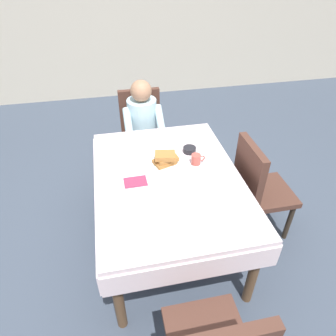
{
  "coord_description": "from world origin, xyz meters",
  "views": [
    {
      "loc": [
        -0.37,
        -1.78,
        2.2
      ],
      "look_at": [
        0.01,
        0.05,
        0.79
      ],
      "focal_mm": 32.57,
      "sensor_mm": 36.0,
      "label": 1
    }
  ],
  "objects_px": {
    "cup_coffee": "(196,159)",
    "plate_breakfast": "(166,164)",
    "diner_person": "(143,123)",
    "dining_table_main": "(168,186)",
    "chair_right_side": "(257,185)",
    "bowl_butter": "(189,150)",
    "spoon_near_edge": "(177,193)",
    "knife_right_of_plate": "(190,164)",
    "chair_diner": "(142,128)",
    "fork_left_of_plate": "(143,169)",
    "breakfast_stack": "(166,158)"
  },
  "relations": [
    {
      "from": "diner_person",
      "to": "spoon_near_edge",
      "type": "xyz_separation_m",
      "value": [
        0.08,
        -1.21,
        0.07
      ]
    },
    {
      "from": "chair_right_side",
      "to": "knife_right_of_plate",
      "type": "xyz_separation_m",
      "value": [
        -0.56,
        0.13,
        0.21
      ]
    },
    {
      "from": "cup_coffee",
      "to": "breakfast_stack",
      "type": "bearing_deg",
      "value": 172.31
    },
    {
      "from": "breakfast_stack",
      "to": "bowl_butter",
      "type": "relative_size",
      "value": 1.88
    },
    {
      "from": "diner_person",
      "to": "spoon_near_edge",
      "type": "relative_size",
      "value": 7.47
    },
    {
      "from": "bowl_butter",
      "to": "chair_diner",
      "type": "bearing_deg",
      "value": 109.19
    },
    {
      "from": "chair_diner",
      "to": "fork_left_of_plate",
      "type": "distance_m",
      "value": 1.07
    },
    {
      "from": "diner_person",
      "to": "spoon_near_edge",
      "type": "distance_m",
      "value": 1.22
    },
    {
      "from": "diner_person",
      "to": "cup_coffee",
      "type": "relative_size",
      "value": 9.91
    },
    {
      "from": "diner_person",
      "to": "chair_right_side",
      "type": "distance_m",
      "value": 1.32
    },
    {
      "from": "dining_table_main",
      "to": "chair_diner",
      "type": "bearing_deg",
      "value": 92.78
    },
    {
      "from": "chair_right_side",
      "to": "cup_coffee",
      "type": "relative_size",
      "value": 8.23
    },
    {
      "from": "dining_table_main",
      "to": "fork_left_of_plate",
      "type": "height_order",
      "value": "fork_left_of_plate"
    },
    {
      "from": "chair_right_side",
      "to": "plate_breakfast",
      "type": "height_order",
      "value": "chair_right_side"
    },
    {
      "from": "diner_person",
      "to": "spoon_near_edge",
      "type": "bearing_deg",
      "value": 93.88
    },
    {
      "from": "chair_right_side",
      "to": "bowl_butter",
      "type": "height_order",
      "value": "chair_right_side"
    },
    {
      "from": "dining_table_main",
      "to": "spoon_near_edge",
      "type": "distance_m",
      "value": 0.22
    },
    {
      "from": "diner_person",
      "to": "cup_coffee",
      "type": "distance_m",
      "value": 0.95
    },
    {
      "from": "knife_right_of_plate",
      "to": "diner_person",
      "type": "bearing_deg",
      "value": 16.26
    },
    {
      "from": "dining_table_main",
      "to": "chair_diner",
      "type": "xyz_separation_m",
      "value": [
        -0.06,
        1.17,
        -0.12
      ]
    },
    {
      "from": "chair_diner",
      "to": "cup_coffee",
      "type": "relative_size",
      "value": 8.23
    },
    {
      "from": "plate_breakfast",
      "to": "bowl_butter",
      "type": "distance_m",
      "value": 0.27
    },
    {
      "from": "dining_table_main",
      "to": "breakfast_stack",
      "type": "distance_m",
      "value": 0.22
    },
    {
      "from": "plate_breakfast",
      "to": "diner_person",
      "type": "bearing_deg",
      "value": 94.79
    },
    {
      "from": "fork_left_of_plate",
      "to": "dining_table_main",
      "type": "bearing_deg",
      "value": -133.5
    },
    {
      "from": "breakfast_stack",
      "to": "spoon_near_edge",
      "type": "height_order",
      "value": "breakfast_stack"
    },
    {
      "from": "chair_diner",
      "to": "spoon_near_edge",
      "type": "bearing_deg",
      "value": 93.44
    },
    {
      "from": "fork_left_of_plate",
      "to": "cup_coffee",
      "type": "bearing_deg",
      "value": -97.7
    },
    {
      "from": "bowl_butter",
      "to": "spoon_near_edge",
      "type": "height_order",
      "value": "bowl_butter"
    },
    {
      "from": "diner_person",
      "to": "bowl_butter",
      "type": "relative_size",
      "value": 10.18
    },
    {
      "from": "diner_person",
      "to": "knife_right_of_plate",
      "type": "bearing_deg",
      "value": 106.54
    },
    {
      "from": "cup_coffee",
      "to": "plate_breakfast",
      "type": "bearing_deg",
      "value": 173.5
    },
    {
      "from": "breakfast_stack",
      "to": "dining_table_main",
      "type": "bearing_deg",
      "value": -94.11
    },
    {
      "from": "chair_right_side",
      "to": "breakfast_stack",
      "type": "distance_m",
      "value": 0.82
    },
    {
      "from": "chair_diner",
      "to": "spoon_near_edge",
      "type": "xyz_separation_m",
      "value": [
        0.08,
        -1.37,
        0.21
      ]
    },
    {
      "from": "breakfast_stack",
      "to": "cup_coffee",
      "type": "height_order",
      "value": "breakfast_stack"
    },
    {
      "from": "bowl_butter",
      "to": "dining_table_main",
      "type": "bearing_deg",
      "value": -129.69
    },
    {
      "from": "dining_table_main",
      "to": "diner_person",
      "type": "distance_m",
      "value": 1.02
    },
    {
      "from": "diner_person",
      "to": "cup_coffee",
      "type": "xyz_separation_m",
      "value": [
        0.31,
        -0.89,
        0.11
      ]
    },
    {
      "from": "diner_person",
      "to": "dining_table_main",
      "type": "bearing_deg",
      "value": 93.2
    },
    {
      "from": "bowl_butter",
      "to": "knife_right_of_plate",
      "type": "xyz_separation_m",
      "value": [
        -0.04,
        -0.17,
        -0.02
      ]
    },
    {
      "from": "chair_diner",
      "to": "diner_person",
      "type": "bearing_deg",
      "value": 90.0
    },
    {
      "from": "chair_diner",
      "to": "diner_person",
      "type": "height_order",
      "value": "diner_person"
    },
    {
      "from": "chair_diner",
      "to": "plate_breakfast",
      "type": "bearing_deg",
      "value": 94.06
    },
    {
      "from": "plate_breakfast",
      "to": "knife_right_of_plate",
      "type": "distance_m",
      "value": 0.19
    },
    {
      "from": "chair_diner",
      "to": "diner_person",
      "type": "relative_size",
      "value": 0.83
    },
    {
      "from": "chair_diner",
      "to": "fork_left_of_plate",
      "type": "height_order",
      "value": "chair_diner"
    },
    {
      "from": "dining_table_main",
      "to": "diner_person",
      "type": "relative_size",
      "value": 1.36
    },
    {
      "from": "diner_person",
      "to": "plate_breakfast",
      "type": "relative_size",
      "value": 4.0
    },
    {
      "from": "fork_left_of_plate",
      "to": "spoon_near_edge",
      "type": "height_order",
      "value": "same"
    }
  ]
}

